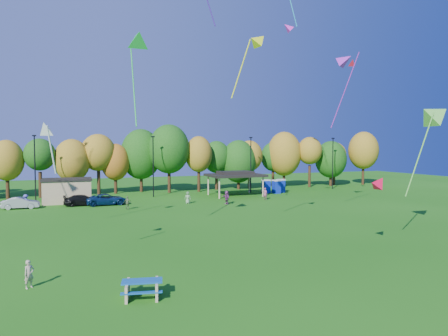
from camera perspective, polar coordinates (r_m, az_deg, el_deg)
name	(u,v)px	position (r m, az deg, el deg)	size (l,w,h in m)	color
ground	(257,285)	(22.64, 4.80, -16.26)	(160.00, 160.00, 0.00)	#19600F
tree_line	(128,157)	(65.31, -13.61, 1.57)	(93.57, 10.55, 11.15)	black
lamp_posts	(153,164)	(60.37, -10.08, 0.54)	(64.50, 0.25, 9.09)	black
utility_building	(67,190)	(57.55, -21.50, -3.00)	(6.30, 4.30, 3.25)	tan
pavilion	(235,175)	(61.03, 1.61, -0.96)	(8.20, 6.20, 3.77)	tan
porta_potties	(274,186)	(65.41, 7.22, -2.59)	(3.75, 2.26, 2.18)	#0D26AD
picnic_table	(142,287)	(21.06, -11.61, -16.38)	(2.28, 2.01, 0.86)	tan
kite_flyer	(29,274)	(24.14, -26.09, -13.46)	(0.55, 0.36, 1.50)	tan
car_b	(21,203)	(54.28, -27.05, -4.48)	(1.47, 4.21, 1.39)	#A5A5AA
car_c	(107,199)	(53.68, -16.39, -4.33)	(2.38, 5.17, 1.44)	navy
car_d	(83,200)	(54.11, -19.48, -4.35)	(1.93, 4.74, 1.37)	black
far_person_0	(128,203)	(49.20, -13.61, -4.86)	(0.93, 0.39, 1.58)	#5A7346
far_person_1	(227,197)	(52.18, 0.37, -4.21)	(1.67, 0.53, 1.80)	#853777
far_person_2	(265,194)	(56.93, 5.89, -3.67)	(0.62, 0.41, 1.70)	#A74F76
far_person_3	(26,202)	(54.03, -26.47, -4.31)	(1.13, 0.65, 1.75)	#4F50AE
far_person_4	(188,198)	(52.92, -5.21, -4.24)	(0.77, 0.50, 1.58)	#729C6B
kite_3	(345,61)	(46.20, 16.94, 14.46)	(3.64, 4.37, 8.44)	purple
kite_4	(137,40)	(31.87, -12.34, 17.43)	(1.73, 4.47, 7.60)	green
kite_5	(288,27)	(47.34, 9.06, 19.22)	(1.70, 1.45, 1.47)	#EA27BE
kite_6	(259,41)	(32.77, 5.05, 17.62)	(3.28, 1.44, 5.43)	#D0E317
kite_9	(352,62)	(55.31, 17.82, 14.20)	(1.40, 1.62, 1.37)	red
kite_11	(438,115)	(36.53, 28.21, 6.69)	(4.80, 2.43, 7.85)	#60BF43
kite_13	(379,182)	(29.85, 21.31, -1.94)	(1.34, 1.00, 1.33)	red
kite_14	(46,129)	(26.48, -24.09, 5.17)	(1.35, 2.15, 3.41)	white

